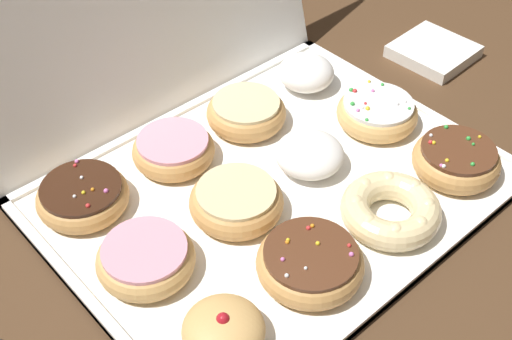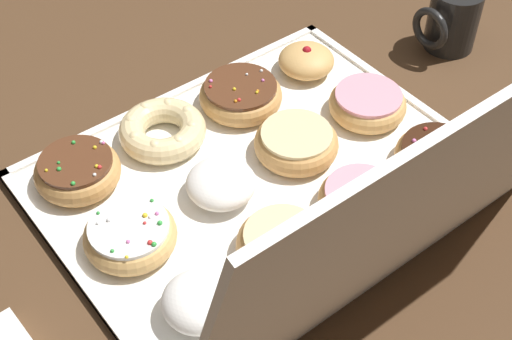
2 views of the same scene
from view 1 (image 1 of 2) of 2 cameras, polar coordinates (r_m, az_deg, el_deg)
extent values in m
plane|color=#4C331E|center=(0.85, 1.59, -2.03)|extent=(3.00, 3.00, 0.00)
cube|color=white|center=(0.85, 1.59, -1.79)|extent=(0.54, 0.42, 0.01)
cube|color=white|center=(0.76, 12.23, -9.66)|extent=(0.54, 0.01, 0.01)
cube|color=white|center=(0.96, -6.69, 4.67)|extent=(0.54, 0.01, 0.01)
cube|color=white|center=(0.75, -13.73, -11.22)|extent=(0.01, 0.42, 0.01)
cube|color=white|center=(1.00, 12.82, 5.52)|extent=(0.01, 0.42, 0.01)
ellipsoid|color=tan|center=(0.69, -2.78, -13.44)|extent=(0.08, 0.08, 0.04)
sphere|color=#B21923|center=(0.67, -2.83, -12.59)|extent=(0.01, 0.01, 0.01)
torus|color=tan|center=(0.74, 4.62, -7.94)|extent=(0.12, 0.12, 0.04)
cylinder|color=#59331E|center=(0.73, 4.69, -7.11)|extent=(0.10, 0.10, 0.01)
sphere|color=orange|center=(0.75, 4.82, -4.77)|extent=(0.00, 0.00, 0.00)
sphere|color=red|center=(0.73, 7.95, -6.38)|extent=(0.00, 0.00, 0.00)
sphere|color=pink|center=(0.73, 8.13, -7.13)|extent=(0.01, 0.01, 0.01)
sphere|color=pink|center=(0.71, 2.29, -7.62)|extent=(0.00, 0.00, 0.00)
sphere|color=yellow|center=(0.73, 2.74, -5.97)|extent=(0.00, 0.00, 0.00)
sphere|color=red|center=(0.75, 4.49, -4.95)|extent=(0.01, 0.01, 0.01)
sphere|color=white|center=(0.71, 4.26, -8.34)|extent=(0.00, 0.00, 0.00)
sphere|color=white|center=(0.70, 2.64, -8.97)|extent=(0.00, 0.00, 0.00)
sphere|color=orange|center=(0.73, 2.68, -6.16)|extent=(0.00, 0.00, 0.00)
sphere|color=yellow|center=(0.73, 5.28, -6.25)|extent=(0.01, 0.01, 0.01)
torus|color=beige|center=(0.81, 11.39, -3.37)|extent=(0.12, 0.12, 0.04)
sphere|color=beige|center=(0.83, 13.33, -1.47)|extent=(0.02, 0.02, 0.02)
sphere|color=beige|center=(0.83, 11.22, -0.81)|extent=(0.02, 0.02, 0.02)
sphere|color=beige|center=(0.82, 9.24, -1.33)|extent=(0.02, 0.02, 0.02)
sphere|color=beige|center=(0.79, 8.49, -2.80)|extent=(0.02, 0.02, 0.02)
sphere|color=beige|center=(0.77, 9.52, -4.39)|extent=(0.02, 0.02, 0.02)
sphere|color=beige|center=(0.77, 11.77, -5.12)|extent=(0.02, 0.02, 0.02)
sphere|color=beige|center=(0.78, 13.83, -4.50)|extent=(0.02, 0.02, 0.02)
sphere|color=beige|center=(0.81, 14.42, -2.97)|extent=(0.02, 0.02, 0.02)
torus|color=tan|center=(0.89, 16.67, 0.77)|extent=(0.11, 0.11, 0.04)
cylinder|color=#59331E|center=(0.88, 16.90, 1.63)|extent=(0.09, 0.09, 0.01)
sphere|color=green|center=(0.86, 17.97, 0.46)|extent=(0.01, 0.01, 0.01)
sphere|color=white|center=(0.84, 15.71, 0.31)|extent=(0.01, 0.01, 0.01)
sphere|color=pink|center=(0.84, 15.51, 0.38)|extent=(0.00, 0.00, 0.00)
sphere|color=yellow|center=(0.85, 15.97, 0.79)|extent=(0.01, 0.01, 0.01)
sphere|color=yellow|center=(0.90, 18.52, 2.70)|extent=(0.00, 0.00, 0.00)
sphere|color=white|center=(0.88, 14.68, 2.88)|extent=(0.00, 0.00, 0.00)
sphere|color=green|center=(0.89, 17.65, 2.57)|extent=(0.01, 0.01, 0.01)
sphere|color=green|center=(0.90, 15.89, 3.54)|extent=(0.01, 0.01, 0.01)
sphere|color=yellow|center=(0.87, 14.91, 2.26)|extent=(0.01, 0.01, 0.01)
sphere|color=red|center=(0.87, 14.64, 2.31)|extent=(0.01, 0.01, 0.01)
sphere|color=green|center=(0.89, 18.02, 2.10)|extent=(0.00, 0.00, 0.00)
torus|color=tan|center=(0.75, -9.58, -7.31)|extent=(0.11, 0.11, 0.04)
cylinder|color=pink|center=(0.74, -9.72, -6.49)|extent=(0.09, 0.09, 0.01)
torus|color=tan|center=(0.80, -1.77, -2.67)|extent=(0.11, 0.11, 0.04)
cylinder|color=beige|center=(0.79, -1.79, -1.79)|extent=(0.10, 0.10, 0.01)
ellipsoid|color=white|center=(0.86, 4.60, 1.35)|extent=(0.09, 0.09, 0.04)
torus|color=tan|center=(0.94, 10.16, 4.83)|extent=(0.11, 0.11, 0.04)
cylinder|color=white|center=(0.93, 10.28, 5.63)|extent=(0.10, 0.10, 0.01)
sphere|color=green|center=(0.90, 9.42, 4.25)|extent=(0.00, 0.00, 0.00)
sphere|color=yellow|center=(0.97, 9.61, 7.44)|extent=(0.00, 0.00, 0.00)
sphere|color=red|center=(0.94, 8.42, 6.68)|extent=(0.01, 0.01, 0.01)
sphere|color=green|center=(0.92, 8.22, 5.60)|extent=(0.01, 0.01, 0.01)
sphere|color=pink|center=(0.95, 9.93, 6.67)|extent=(0.00, 0.00, 0.00)
sphere|color=white|center=(0.92, 9.09, 5.27)|extent=(0.00, 0.00, 0.00)
sphere|color=green|center=(0.95, 8.10, 6.77)|extent=(0.01, 0.01, 0.01)
sphere|color=yellow|center=(0.92, 9.31, 5.30)|extent=(0.01, 0.01, 0.01)
sphere|color=green|center=(0.96, 10.72, 7.17)|extent=(0.00, 0.00, 0.00)
sphere|color=green|center=(0.93, 12.92, 5.14)|extent=(0.00, 0.00, 0.00)
sphere|color=pink|center=(0.91, 8.68, 5.05)|extent=(0.01, 0.01, 0.01)
sphere|color=white|center=(0.94, 12.59, 5.73)|extent=(0.00, 0.00, 0.00)
sphere|color=red|center=(0.92, 9.30, 5.63)|extent=(0.00, 0.00, 0.00)
sphere|color=white|center=(0.93, 11.93, 5.53)|extent=(0.01, 0.01, 0.01)
torus|color=tan|center=(0.83, -14.53, -2.24)|extent=(0.11, 0.11, 0.03)
cylinder|color=#381E11|center=(0.82, -14.72, -1.49)|extent=(0.10, 0.10, 0.01)
sphere|color=red|center=(0.79, -14.13, -2.97)|extent=(0.01, 0.01, 0.01)
sphere|color=pink|center=(0.81, -12.66, -1.75)|extent=(0.01, 0.01, 0.01)
sphere|color=yellow|center=(0.81, -14.48, -1.87)|extent=(0.00, 0.00, 0.00)
sphere|color=red|center=(0.85, -15.16, 0.37)|extent=(0.00, 0.00, 0.00)
sphere|color=pink|center=(0.85, -15.02, 0.71)|extent=(0.01, 0.01, 0.01)
sphere|color=orange|center=(0.81, -13.74, -1.63)|extent=(0.00, 0.00, 0.00)
sphere|color=white|center=(0.81, -15.21, -2.18)|extent=(0.00, 0.00, 0.00)
sphere|color=white|center=(0.83, -14.63, -0.63)|extent=(0.00, 0.00, 0.00)
torus|color=tan|center=(0.88, -7.04, 1.67)|extent=(0.11, 0.11, 0.03)
cylinder|color=pink|center=(0.86, -7.13, 2.47)|extent=(0.09, 0.09, 0.01)
torus|color=tan|center=(0.93, -0.84, 4.87)|extent=(0.11, 0.11, 0.04)
cylinder|color=beige|center=(0.92, -0.85, 5.71)|extent=(0.09, 0.09, 0.01)
ellipsoid|color=white|center=(1.00, 4.29, 8.28)|extent=(0.08, 0.08, 0.05)
cube|color=white|center=(1.12, 14.88, 9.74)|extent=(0.12, 0.12, 0.02)
camera|label=2|loc=(1.26, -1.40, 47.61)|focal=51.09mm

